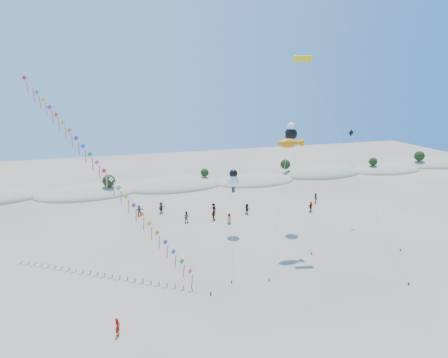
% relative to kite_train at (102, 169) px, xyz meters
% --- Properties ---
extents(ground, '(160.00, 160.00, 0.00)m').
position_rel_kite_train_xyz_m(ground, '(12.17, -16.71, -10.71)').
color(ground, '#83705B').
rests_on(ground, ground).
extents(dune_ridge, '(145.30, 11.49, 5.57)m').
position_rel_kite_train_xyz_m(dune_ridge, '(13.23, 28.43, -10.60)').
color(dune_ridge, gray).
rests_on(dune_ridge, ground).
extents(kite_train, '(17.55, 18.69, 20.59)m').
position_rel_kite_train_xyz_m(kite_train, '(0.00, 0.00, 0.00)').
color(kite_train, '#3F2D1E').
rests_on(kite_train, ground).
extents(fish_kite, '(6.80, 7.57, 13.34)m').
position_rel_kite_train_xyz_m(fish_kite, '(20.73, -2.22, 2.07)').
color(fish_kite, '#3F2D1E').
rests_on(fish_kite, ground).
extents(cartoon_kite_low, '(5.08, 13.33, 8.63)m').
position_rel_kite_train_xyz_m(cartoon_kite_low, '(15.97, 4.06, -3.39)').
color(cartoon_kite_low, '#3F2D1E').
rests_on(cartoon_kite_low, ground).
extents(cartoon_kite_high, '(2.42, 10.25, 14.38)m').
position_rel_kite_train_xyz_m(cartoon_kite_high, '(24.02, 4.25, 2.31)').
color(cartoon_kite_high, '#3F2D1E').
rests_on(cartoon_kite_high, ground).
extents(parafoil_kite, '(7.18, 13.49, 22.46)m').
position_rel_kite_train_xyz_m(parafoil_kite, '(22.59, -1.24, 10.76)').
color(parafoil_kite, '#3F2D1E').
rests_on(parafoil_kite, ground).
extents(dark_kite, '(0.92, 11.29, 13.19)m').
position_rel_kite_train_xyz_m(dark_kite, '(33.06, 0.45, -1.80)').
color(dark_kite, '#3F2D1E').
rests_on(dark_kite, ground).
extents(flyer_foreground, '(0.54, 0.65, 1.53)m').
position_rel_kite_train_xyz_m(flyer_foreground, '(0.61, -13.35, -9.94)').
color(flyer_foreground, '#AC130D').
rests_on(flyer_foreground, ground).
extents(beachgoers, '(29.56, 8.10, 1.75)m').
position_rel_kite_train_xyz_m(beachgoers, '(15.68, 11.11, -9.88)').
color(beachgoers, slate).
rests_on(beachgoers, ground).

